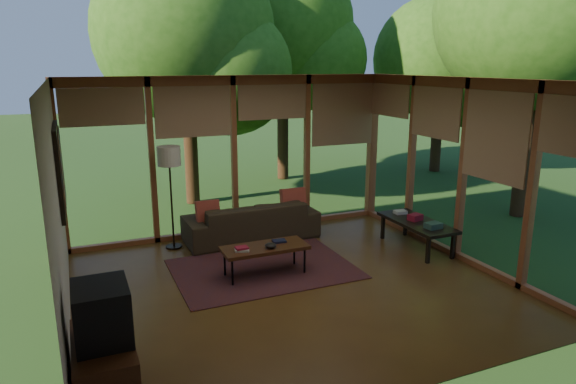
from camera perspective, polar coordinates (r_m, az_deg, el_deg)
name	(u,v)px	position (r m, az deg, el deg)	size (l,w,h in m)	color
floor	(293,286)	(6.97, 0.53, -10.39)	(5.50, 5.50, 0.00)	brown
ceiling	(293,80)	(6.35, 0.59, 12.37)	(5.50, 5.50, 0.00)	silver
wall_left	(58,212)	(6.01, -24.21, -2.04)	(0.04, 5.00, 2.70)	beige
wall_front	(413,253)	(4.46, 13.70, -6.59)	(5.50, 0.04, 2.70)	beige
window_wall_back	(234,156)	(8.83, -6.00, 3.98)	(5.50, 0.12, 2.70)	#A15832
window_wall_right	(463,171)	(8.02, 18.87, 2.26)	(0.12, 5.00, 2.70)	#A15832
exterior_lawn	(416,153)	(17.62, 14.04, 4.24)	(40.00, 40.00, 0.00)	#234A1B
tree_nw	(185,33)	(10.83, -11.38, 16.94)	(3.60, 3.60, 5.28)	#3A2715
tree_ne	(281,25)	(13.08, -0.77, 18.05)	(3.50, 3.50, 5.55)	#3A2715
tree_se	(536,9)	(10.61, 25.85, 17.81)	(3.59, 3.59, 5.63)	#3A2715
tree_far	(436,59)	(14.36, 16.12, 13.96)	(3.25, 3.25, 4.62)	#3A2715
rug	(264,269)	(7.51, -2.72, -8.51)	(2.53, 1.79, 0.01)	maroon
sofa	(251,221)	(8.64, -4.11, -3.21)	(2.21, 0.86, 0.64)	#382C1C
pillow_left	(208,213)	(8.32, -8.91, -2.27)	(0.38, 0.13, 0.38)	maroon
pillow_right	(293,201)	(8.78, 0.59, -1.04)	(0.43, 0.14, 0.43)	maroon
ct_book_lower	(242,250)	(7.01, -5.15, -6.42)	(0.19, 0.14, 0.03)	beige
ct_book_upper	(242,248)	(7.00, -5.16, -6.19)	(0.17, 0.13, 0.03)	maroon
ct_book_side	(279,241)	(7.32, -0.99, -5.47)	(0.19, 0.14, 0.03)	black
ct_bowl	(271,245)	(7.09, -1.94, -5.96)	(0.16, 0.16, 0.07)	black
media_cabinet	(105,371)	(4.97, -19.66, -18.25)	(0.50, 1.00, 0.60)	#4D2715
television	(102,313)	(4.71, -19.98, -12.54)	(0.45, 0.55, 0.50)	black
console_book_a	(433,226)	(8.11, 15.85, -3.60)	(0.24, 0.17, 0.09)	#2D5044
console_book_b	(415,217)	(8.45, 13.95, -2.74)	(0.21, 0.16, 0.10)	maroon
console_book_c	(400,212)	(8.76, 12.38, -2.19)	(0.20, 0.14, 0.05)	beige
floor_lamp	(169,162)	(8.17, -13.06, 3.27)	(0.36, 0.36, 1.65)	black
coffee_table	(265,248)	(7.18, -2.60, -6.29)	(1.20, 0.50, 0.43)	#4D2715
side_console	(417,224)	(8.44, 14.11, -3.44)	(0.60, 1.40, 0.46)	black
wall_painting	(60,169)	(7.33, -24.01, 2.33)	(0.06, 1.35, 1.15)	black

